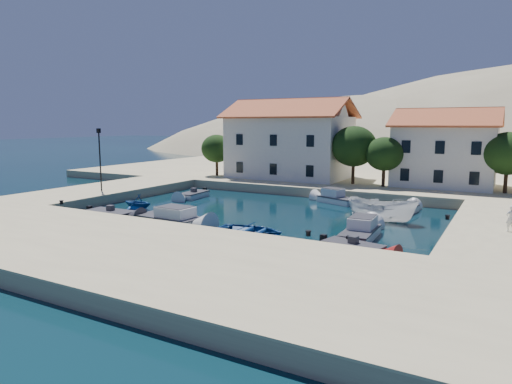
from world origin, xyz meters
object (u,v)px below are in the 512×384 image
Objects in this scene: building_left at (290,138)px; cabin_cruiser_east at (360,232)px; building_mid at (445,147)px; boat_east at (382,222)px; cabin_cruiser_south at (168,218)px; rowboat_south at (250,235)px; pedestrian at (511,218)px; lamppost at (100,153)px.

cabin_cruiser_east is at bearing -54.87° from building_left.
boat_east is (-2.29, -17.27, -5.22)m from building_mid.
boat_east is at bearing 35.51° from cabin_cruiser_south.
building_mid is 2.23× the size of rowboat_south.
building_left is 23.38m from boat_east.
cabin_cruiser_south is at bearing -18.71° from pedestrian.
building_left is 31.87m from pedestrian.
lamppost is (-11.50, -20.00, -1.18)m from building_left.
cabin_cruiser_south reaches higher than rowboat_south.
cabin_cruiser_east is at bearing -95.40° from building_mid.
building_left is 1.40× the size of building_mid.
building_mid is 18.19m from boat_east.
cabin_cruiser_south is 3.27× the size of pedestrian.
cabin_cruiser_east is at bearing -15.45° from pedestrian.
building_mid is 1.94× the size of cabin_cruiser_south.
cabin_cruiser_south is 23.70m from pedestrian.
lamppost reaches higher than pedestrian.
cabin_cruiser_east reaches higher than rowboat_south.
building_left is at bearing -176.82° from building_mid.
cabin_cruiser_south is at bearing 98.14° from cabin_cruiser_east.
building_mid is at bearing 61.20° from cabin_cruiser_south.
cabin_cruiser_south reaches higher than boat_east.
rowboat_south is 11.28m from boat_east.
lamppost is at bearing 71.19° from rowboat_south.
building_mid is 6.35× the size of pedestrian.
building_mid is at bearing 3.18° from building_left.
cabin_cruiser_east is (15.79, -22.44, -5.46)m from building_left.
rowboat_south is at bearing -12.85° from pedestrian.
building_left is at bearing 32.40° from cabin_cruiser_east.
building_left reaches higher than pedestrian.
building_mid is at bearing -104.20° from pedestrian.
rowboat_south is 0.84× the size of boat_east.
cabin_cruiser_east is (27.29, -2.44, -4.28)m from lamppost.
building_left is 2.63× the size of boat_east.
lamppost is 21.54m from rowboat_south.
building_mid is 31.31m from cabin_cruiser_south.
pedestrian is (36.06, 0.11, -2.93)m from lamppost.
rowboat_south is at bearing -70.67° from building_left.
building_left reaches higher than building_mid.
lamppost is 3.76× the size of pedestrian.
pedestrian is (6.56, -20.89, -3.39)m from building_mid.
cabin_cruiser_east is 9.23m from pedestrian.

